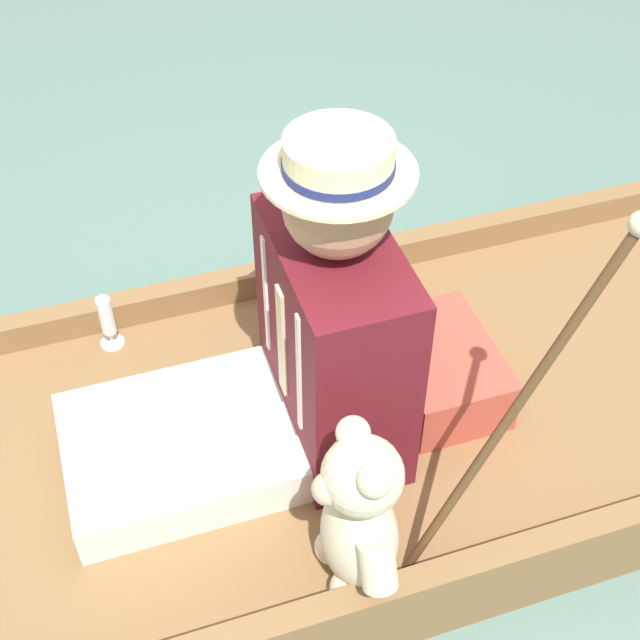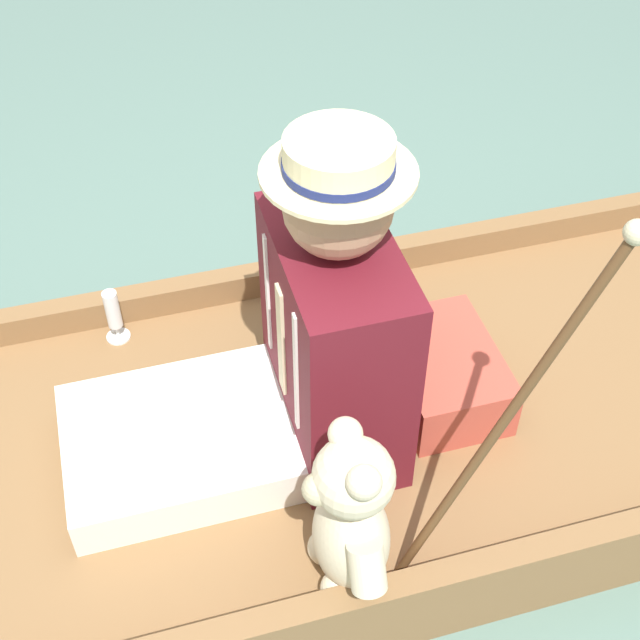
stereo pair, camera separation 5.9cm
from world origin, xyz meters
name	(u,v)px [view 2 (the right image)]	position (x,y,z in m)	size (l,w,h in m)	color
ground_plane	(294,464)	(0.00, 0.00, 0.00)	(16.00, 16.00, 0.00)	slate
punt_boat	(293,445)	(0.00, 0.00, 0.08)	(1.09, 3.34, 0.23)	brown
seat_cushion	(443,373)	(0.01, -0.40, 0.22)	(0.36, 0.25, 0.15)	#B24738
seated_person	(298,347)	(-0.01, -0.02, 0.45)	(0.47, 0.81, 0.83)	white
teddy_bear	(350,519)	(-0.42, -0.02, 0.36)	(0.31, 0.18, 0.45)	beige
wine_glass	(113,313)	(0.44, 0.38, 0.24)	(0.07, 0.07, 0.16)	silver
walking_cane	(520,398)	(-0.45, -0.32, 0.66)	(0.04, 0.37, 0.89)	brown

